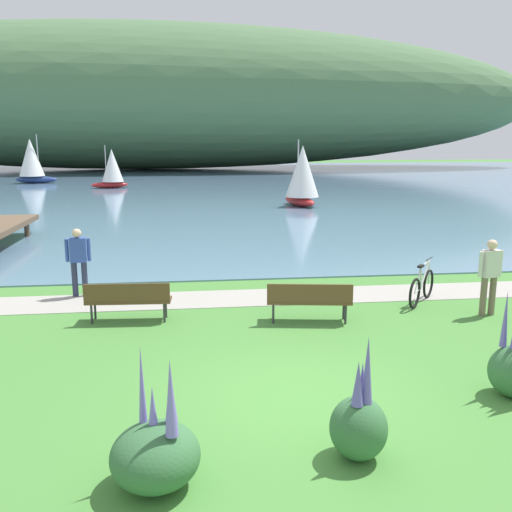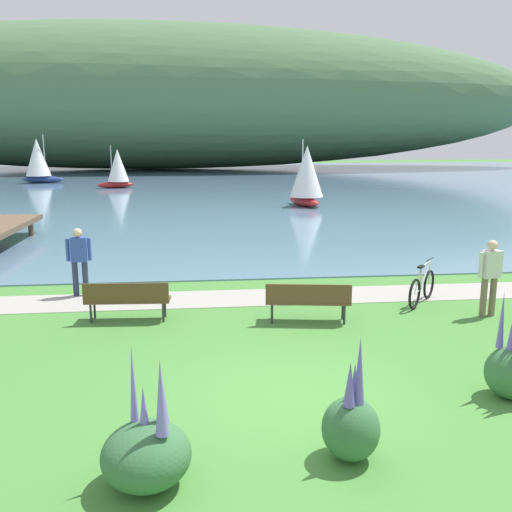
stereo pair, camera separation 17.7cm
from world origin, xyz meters
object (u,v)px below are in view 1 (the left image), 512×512
object	(u,v)px
park_bench_further_along	(128,298)
sailboat_nearest_to_shore	(32,160)
park_bench_near_camera	(309,299)
person_on_the_grass	(490,272)
bicycle_leaning_near_bench	(422,287)
sailboat_toward_hillside	(112,168)
person_at_shoreline	(78,258)
sailboat_mid_bay	(302,175)

from	to	relation	value
park_bench_further_along	sailboat_nearest_to_shore	distance (m)	42.56
park_bench_further_along	park_bench_near_camera	bearing A→B (deg)	-7.47
person_on_the_grass	bicycle_leaning_near_bench	bearing A→B (deg)	134.89
bicycle_leaning_near_bench	park_bench_near_camera	bearing A→B (deg)	-159.80
bicycle_leaning_near_bench	sailboat_toward_hillside	world-z (taller)	sailboat_toward_hillside
bicycle_leaning_near_bench	park_bench_further_along	bearing A→B (deg)	-175.03
sailboat_nearest_to_shore	sailboat_toward_hillside	world-z (taller)	sailboat_nearest_to_shore
person_at_shoreline	sailboat_nearest_to_shore	distance (m)	40.07
bicycle_leaning_near_bench	sailboat_toward_hillside	xyz separation A→B (m)	(-11.59, 33.99, 1.24)
park_bench_further_along	sailboat_mid_bay	bearing A→B (deg)	68.70
person_at_shoreline	person_on_the_grass	world-z (taller)	same
sailboat_mid_bay	sailboat_toward_hillside	bearing A→B (deg)	131.20
sailboat_toward_hillside	person_on_the_grass	bearing A→B (deg)	-70.15
park_bench_further_along	person_at_shoreline	size ratio (longest dim) A/B	1.07
person_at_shoreline	person_on_the_grass	size ratio (longest dim) A/B	1.00
park_bench_near_camera	person_at_shoreline	world-z (taller)	person_at_shoreline
park_bench_further_along	person_on_the_grass	xyz separation A→B (m)	(7.87, -0.48, 0.46)
bicycle_leaning_near_bench	sailboat_mid_bay	world-z (taller)	sailboat_mid_bay
bicycle_leaning_near_bench	sailboat_nearest_to_shore	bearing A→B (deg)	115.81
person_at_shoreline	park_bench_near_camera	bearing A→B (deg)	-26.99
person_on_the_grass	sailboat_toward_hillside	bearing A→B (deg)	109.85
person_at_shoreline	sailboat_mid_bay	bearing A→B (deg)	62.76
bicycle_leaning_near_bench	sailboat_toward_hillside	size ratio (longest dim) A/B	0.41
park_bench_near_camera	sailboat_toward_hillside	xyz separation A→B (m)	(-8.62, 35.09, 1.12)
park_bench_near_camera	park_bench_further_along	bearing A→B (deg)	172.53
person_at_shoreline	sailboat_toward_hillside	bearing A→B (deg)	95.97
park_bench_further_along	sailboat_toward_hillside	xyz separation A→B (m)	(-4.79, 34.58, 1.12)
park_bench_near_camera	person_on_the_grass	size ratio (longest dim) A/B	1.08
sailboat_toward_hillside	park_bench_near_camera	bearing A→B (deg)	-76.19
sailboat_toward_hillside	bicycle_leaning_near_bench	bearing A→B (deg)	-71.17
park_bench_further_along	sailboat_nearest_to_shore	bearing A→B (deg)	107.19
park_bench_near_camera	park_bench_further_along	distance (m)	3.86
park_bench_near_camera	sailboat_nearest_to_shore	distance (m)	44.30
park_bench_further_along	person_on_the_grass	size ratio (longest dim) A/B	1.07
park_bench_further_along	person_at_shoreline	bearing A→B (deg)	122.98
sailboat_mid_bay	person_on_the_grass	bearing A→B (deg)	-89.96
sailboat_nearest_to_shore	sailboat_mid_bay	world-z (taller)	sailboat_nearest_to_shore
park_bench_near_camera	bicycle_leaning_near_bench	bearing A→B (deg)	20.20
park_bench_further_along	bicycle_leaning_near_bench	bearing A→B (deg)	4.97
sailboat_toward_hillside	park_bench_further_along	bearing A→B (deg)	-82.11
bicycle_leaning_near_bench	person_at_shoreline	distance (m)	8.37
person_on_the_grass	sailboat_mid_bay	xyz separation A→B (m)	(-0.01, 20.62, 0.87)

